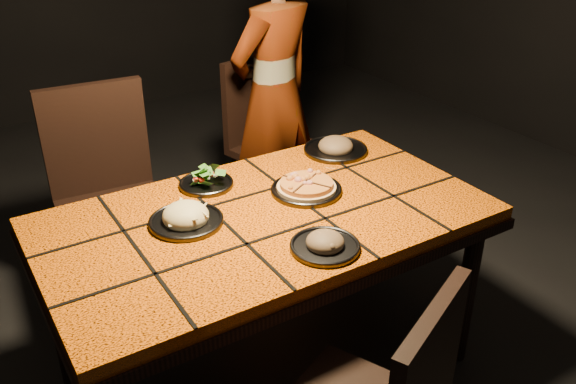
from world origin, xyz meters
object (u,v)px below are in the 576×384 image
dining_table (266,231)px  plate_pasta (186,218)px  diner (274,95)px  plate_pizza (306,188)px  chair_far_right (268,132)px  chair_far_left (107,185)px

dining_table → plate_pasta: size_ratio=6.14×
diner → plate_pizza: size_ratio=5.11×
dining_table → chair_far_right: 1.27m
chair_far_left → plate_pasta: (0.07, -0.76, 0.18)m
dining_table → plate_pasta: plate_pasta is taller
chair_far_right → dining_table: bearing=-135.4°
plate_pizza → dining_table: bearing=-165.0°
chair_far_left → chair_far_right: 1.02m
plate_pasta → diner: bearing=45.1°
dining_table → chair_far_right: bearing=59.5°
chair_far_right → plate_pizza: size_ratio=3.09×
dining_table → plate_pasta: bearing=163.0°
chair_far_right → plate_pizza: (-0.42, -1.03, 0.21)m
plate_pizza → chair_far_right: bearing=67.6°
dining_table → chair_far_right: chair_far_right is taller
diner → chair_far_left: bearing=-8.4°
dining_table → plate_pizza: bearing=15.0°
dining_table → chair_far_left: (-0.35, 0.84, -0.08)m
dining_table → plate_pizza: (0.22, 0.06, 0.10)m
chair_far_right → plate_pizza: 1.13m
chair_far_right → diner: bearing=-110.9°
diner → plate_pizza: bearing=49.0°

